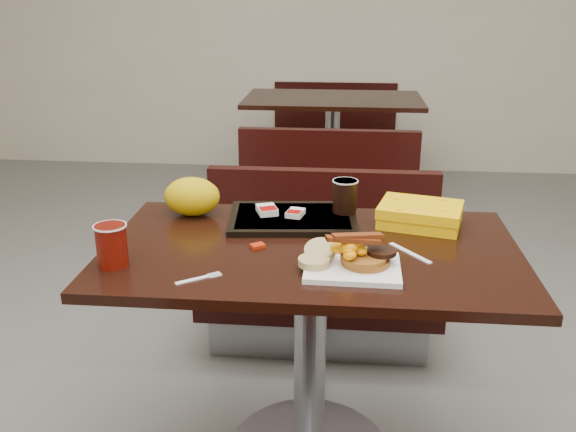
# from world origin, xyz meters

# --- Properties ---
(table_near) EXTENTS (1.20, 0.70, 0.75)m
(table_near) POSITION_xyz_m (0.00, 0.00, 0.38)
(table_near) COLOR black
(table_near) RESTS_ON floor
(bench_near_n) EXTENTS (1.00, 0.46, 0.72)m
(bench_near_n) POSITION_xyz_m (0.00, 0.70, 0.36)
(bench_near_n) COLOR black
(bench_near_n) RESTS_ON floor
(table_far) EXTENTS (1.20, 0.70, 0.75)m
(table_far) POSITION_xyz_m (0.00, 2.60, 0.38)
(table_far) COLOR black
(table_far) RESTS_ON floor
(bench_far_s) EXTENTS (1.00, 0.46, 0.72)m
(bench_far_s) POSITION_xyz_m (0.00, 1.90, 0.36)
(bench_far_s) COLOR black
(bench_far_s) RESTS_ON floor
(bench_far_n) EXTENTS (1.00, 0.46, 0.72)m
(bench_far_n) POSITION_xyz_m (0.00, 3.30, 0.36)
(bench_far_n) COLOR black
(bench_far_n) RESTS_ON floor
(platter) EXTENTS (0.26, 0.20, 0.01)m
(platter) POSITION_xyz_m (0.12, -0.15, 0.76)
(platter) COLOR white
(platter) RESTS_ON table_near
(pancake_stack) EXTENTS (0.16, 0.16, 0.03)m
(pancake_stack) POSITION_xyz_m (0.15, -0.14, 0.78)
(pancake_stack) COLOR brown
(pancake_stack) RESTS_ON platter
(sausage_patty) EXTENTS (0.10, 0.10, 0.01)m
(sausage_patty) POSITION_xyz_m (0.19, -0.12, 0.80)
(sausage_patty) COLOR black
(sausage_patty) RESTS_ON pancake_stack
(scrambled_eggs) EXTENTS (0.09, 0.08, 0.04)m
(scrambled_eggs) POSITION_xyz_m (0.11, -0.15, 0.81)
(scrambled_eggs) COLOR #F49904
(scrambled_eggs) RESTS_ON pancake_stack
(bacon_strips) EXTENTS (0.16, 0.10, 0.01)m
(bacon_strips) POSITION_xyz_m (0.12, -0.15, 0.84)
(bacon_strips) COLOR #421304
(bacon_strips) RESTS_ON scrambled_eggs
(muffin_bottom) EXTENTS (0.09, 0.09, 0.02)m
(muffin_bottom) POSITION_xyz_m (0.02, -0.16, 0.77)
(muffin_bottom) COLOR tan
(muffin_bottom) RESTS_ON platter
(muffin_top) EXTENTS (0.11, 0.11, 0.05)m
(muffin_top) POSITION_xyz_m (0.03, -0.11, 0.79)
(muffin_top) COLOR tan
(muffin_top) RESTS_ON platter
(coffee_cup_near) EXTENTS (0.09, 0.09, 0.12)m
(coffee_cup_near) POSITION_xyz_m (-0.53, -0.18, 0.81)
(coffee_cup_near) COLOR maroon
(coffee_cup_near) RESTS_ON table_near
(fork) EXTENTS (0.12, 0.09, 0.00)m
(fork) POSITION_xyz_m (-0.29, -0.25, 0.75)
(fork) COLOR white
(fork) RESTS_ON table_near
(knife) EXTENTS (0.11, 0.14, 0.00)m
(knife) POSITION_xyz_m (0.28, -0.02, 0.75)
(knife) COLOR white
(knife) RESTS_ON table_near
(condiment_syrup) EXTENTS (0.05, 0.05, 0.01)m
(condiment_syrup) POSITION_xyz_m (-0.16, -0.02, 0.75)
(condiment_syrup) COLOR #B52107
(condiment_syrup) RESTS_ON table_near
(condiment_ketchup) EXTENTS (0.05, 0.03, 0.01)m
(condiment_ketchup) POSITION_xyz_m (-0.13, 0.12, 0.76)
(condiment_ketchup) COLOR #8C0504
(condiment_ketchup) RESTS_ON table_near
(tray) EXTENTS (0.43, 0.32, 0.02)m
(tray) POSITION_xyz_m (-0.07, 0.21, 0.76)
(tray) COLOR black
(tray) RESTS_ON table_near
(hashbrown_sleeve_left) EXTENTS (0.08, 0.10, 0.02)m
(hashbrown_sleeve_left) POSITION_xyz_m (-0.16, 0.22, 0.78)
(hashbrown_sleeve_left) COLOR silver
(hashbrown_sleeve_left) RESTS_ON tray
(hashbrown_sleeve_right) EXTENTS (0.06, 0.08, 0.02)m
(hashbrown_sleeve_right) POSITION_xyz_m (-0.06, 0.21, 0.78)
(hashbrown_sleeve_right) COLOR silver
(hashbrown_sleeve_right) RESTS_ON tray
(coffee_cup_far) EXTENTS (0.10, 0.10, 0.11)m
(coffee_cup_far) POSITION_xyz_m (0.09, 0.26, 0.82)
(coffee_cup_far) COLOR black
(coffee_cup_far) RESTS_ON tray
(clamshell) EXTENTS (0.29, 0.24, 0.07)m
(clamshell) POSITION_xyz_m (0.33, 0.21, 0.78)
(clamshell) COLOR #F9B504
(clamshell) RESTS_ON table_near
(paper_bag) EXTENTS (0.19, 0.14, 0.13)m
(paper_bag) POSITION_xyz_m (-0.41, 0.24, 0.81)
(paper_bag) COLOR #D4B707
(paper_bag) RESTS_ON table_near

